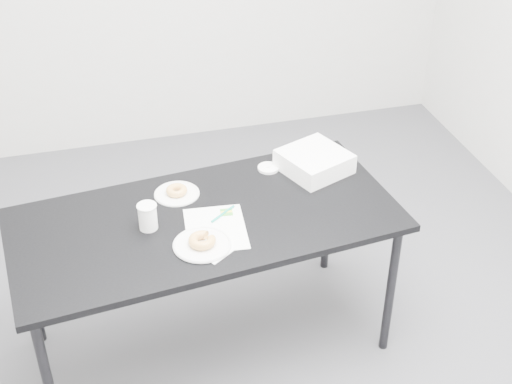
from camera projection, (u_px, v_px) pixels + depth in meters
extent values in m
plane|color=#47474C|center=(232.00, 327.00, 3.55)|extent=(4.00, 4.00, 0.00)
cube|color=black|center=(206.00, 220.00, 3.05)|extent=(1.73, 0.95, 0.03)
cylinder|color=black|center=(29.00, 283.00, 3.28)|extent=(0.04, 0.04, 0.72)
cylinder|color=black|center=(391.00, 290.00, 3.24)|extent=(0.04, 0.04, 0.72)
cylinder|color=black|center=(328.00, 213.00, 3.74)|extent=(0.04, 0.04, 0.72)
cube|color=white|center=(216.00, 228.00, 2.97)|extent=(0.28, 0.34, 0.00)
cube|color=green|center=(227.00, 212.00, 3.07)|extent=(0.06, 0.06, 0.00)
cylinder|color=#0C8772|center=(223.00, 214.00, 3.05)|extent=(0.12, 0.10, 0.01)
cube|color=white|center=(213.00, 246.00, 2.87)|extent=(0.23, 0.23, 0.00)
cylinder|color=white|center=(202.00, 245.00, 2.87)|extent=(0.24, 0.24, 0.01)
torus|color=gold|center=(202.00, 240.00, 2.86)|extent=(0.15, 0.15, 0.04)
cylinder|color=white|center=(177.00, 194.00, 3.18)|extent=(0.20, 0.20, 0.01)
torus|color=gold|center=(177.00, 190.00, 3.17)|extent=(0.10, 0.10, 0.03)
cylinder|color=white|center=(148.00, 217.00, 2.95)|extent=(0.08, 0.08, 0.12)
cylinder|color=white|center=(268.00, 168.00, 3.36)|extent=(0.10, 0.10, 0.01)
cube|color=white|center=(314.00, 161.00, 3.33)|extent=(0.36, 0.36, 0.09)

